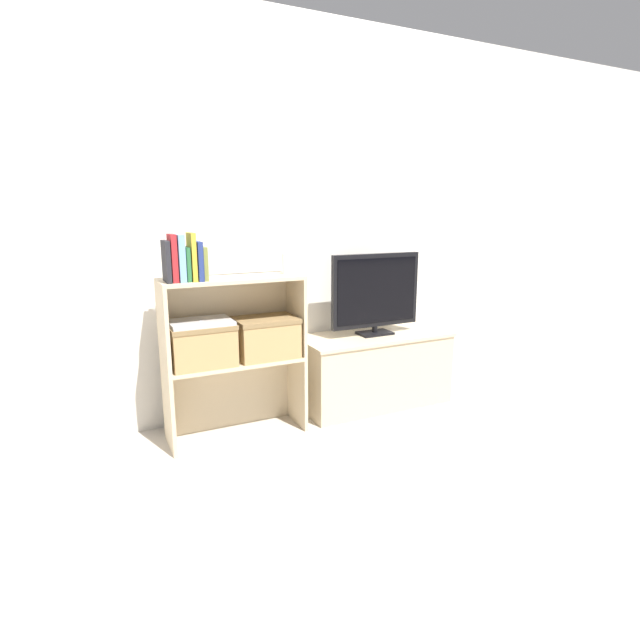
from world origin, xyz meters
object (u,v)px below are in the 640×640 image
Objects in this scene: book_skyblue at (180,258)px; book_forest at (187,264)px; storage_basket_left at (202,343)px; tv_stand at (374,369)px; storage_basket_right at (266,336)px; book_crimson at (173,258)px; book_olive at (203,263)px; book_mustard at (192,257)px; tv at (376,292)px; baby_monitor at (287,264)px; book_navy at (198,261)px; book_charcoal at (166,261)px; laptop at (201,322)px.

book_skyblue is 1.37× the size of book_forest.
storage_basket_left is at bearing 25.69° from book_forest.
storage_basket_right is at bearing -174.20° from tv_stand.
book_crimson reaches higher than book_olive.
tv is at bearing 5.18° from book_mustard.
book_navy is at bearing -175.05° from baby_monitor.
tv is 2.55× the size of book_mustard.
book_mustard is 0.55m from baby_monitor.
book_navy is (-1.14, -0.11, 0.26)m from tv.
book_crimson is 0.48m from storage_basket_left.
book_forest is 0.08m from book_olive.
storage_basket_left is at bearing 41.27° from book_mustard.
book_navy is 1.16× the size of book_olive.
book_navy is at bearing 0.00° from book_charcoal.
book_crimson reaches higher than storage_basket_right.
book_olive is at bearing -174.78° from baby_monitor.
book_charcoal is at bearing -175.33° from tv.
book_olive is (0.08, 0.00, 0.00)m from book_forest.
laptop is (0.06, 0.03, -0.31)m from book_forest.
storage_basket_left is (0.03, 0.03, -0.46)m from book_mustard.
book_skyblue is 0.65m from storage_basket_right.
book_charcoal reaches higher than book_forest.
book_navy is (0.16, 0.00, -0.00)m from book_charcoal.
tv is at bearing 4.79° from book_crimson.
tv_stand is 4.23× the size of book_skyblue.
book_forest is at bearing -154.31° from laptop.
tv_stand is at bearing 5.25° from book_mustard.
book_forest is 0.32m from laptop.
book_forest is 0.43m from storage_basket_left.
laptop is at bearing -178.30° from baby_monitor.
book_crimson is (-1.27, -0.11, 0.79)m from tv_stand.
storage_basket_left is 1.00× the size of storage_basket_right.
baby_monitor is 0.42m from storage_basket_right.
storage_basket_left is at bearing 128.99° from book_olive.
tv is 1.21m from book_mustard.
storage_basket_left and storage_basket_right have the same top height.
book_mustard is at bearing -175.33° from baby_monitor.
book_skyblue reaches higher than tv.
tv_stand is 0.52m from tv.
laptop reaches higher than storage_basket_right.
book_charcoal is 1.45× the size of baby_monitor.
storage_basket_left is (0.13, 0.03, -0.46)m from book_crimson.
book_olive is (0.06, 0.00, -0.04)m from book_mustard.
baby_monitor is at bearing 4.67° from book_mustard.
book_crimson is at bearing -167.22° from storage_basket_left.
book_mustard reaches higher than book_navy.
book_navy reaches higher than storage_basket_left.
laptop is at bearing 41.27° from book_mustard.
book_skyblue is 0.09m from book_navy.
book_navy is 0.58× the size of storage_basket_left.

